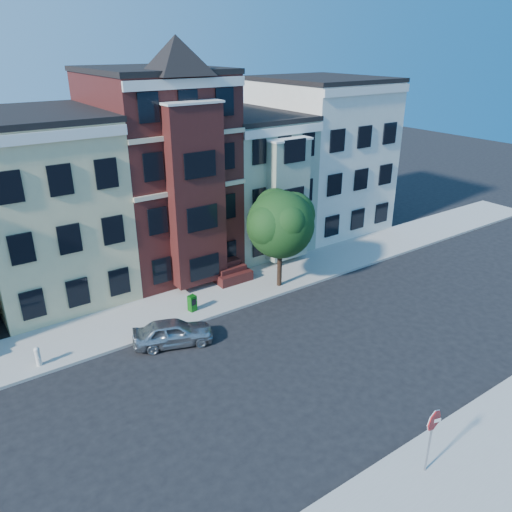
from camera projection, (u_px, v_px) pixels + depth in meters
ground at (303, 365)px, 22.81m from camera, size 120.00×120.00×0.00m
far_sidewalk at (214, 297)px, 28.81m from camera, size 60.00×4.00×0.15m
near_sidewalk at (456, 480)px, 16.76m from camera, size 60.00×4.00×0.15m
house_yellow at (45, 208)px, 28.07m from camera, size 7.00×9.00×10.00m
house_brown at (158, 174)px, 31.37m from camera, size 7.00×9.00×12.00m
house_green at (244, 182)px, 35.38m from camera, size 6.00×9.00×9.00m
house_cream at (319, 156)px, 38.67m from camera, size 8.00×9.00×11.00m
street_tree at (280, 229)px, 28.63m from camera, size 7.77×7.77×7.19m
parked_car at (173, 332)px, 24.18m from camera, size 4.15×2.78×1.31m
newspaper_box at (192, 303)px, 27.01m from camera, size 0.47×0.43×0.90m
fire_hydrant at (38, 358)px, 22.44m from camera, size 0.35×0.35×0.75m
stop_sign at (430, 437)px, 16.47m from camera, size 0.79×0.33×2.88m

